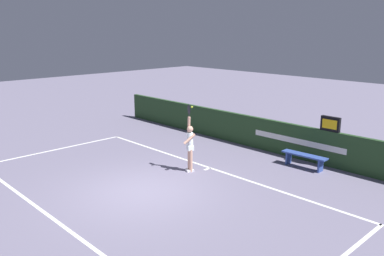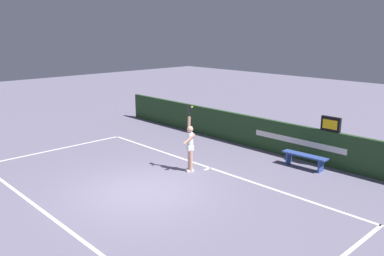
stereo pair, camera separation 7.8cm
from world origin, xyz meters
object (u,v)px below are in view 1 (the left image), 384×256
at_px(tennis_ball, 192,107).
at_px(speed_display, 330,124).
at_px(tennis_player, 190,144).
at_px(courtside_bench_near, 304,157).

bearing_deg(tennis_ball, speed_display, 54.05).
relative_size(tennis_player, tennis_ball, 34.43).
relative_size(tennis_player, courtside_bench_near, 1.42).
bearing_deg(speed_display, courtside_bench_near, -121.14).
bearing_deg(courtside_bench_near, tennis_player, -129.10).
height_order(tennis_ball, courtside_bench_near, tennis_ball).
distance_m(tennis_ball, courtside_bench_near, 4.36).
height_order(speed_display, courtside_bench_near, speed_display).
relative_size(speed_display, courtside_bench_near, 0.42).
bearing_deg(speed_display, tennis_player, -127.63).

